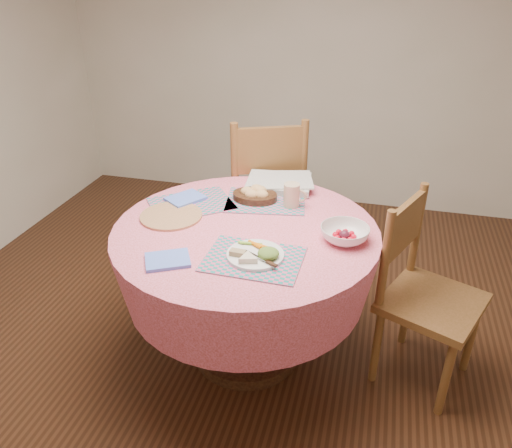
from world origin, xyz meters
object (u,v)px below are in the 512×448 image
(dining_table, at_px, (246,264))
(dinner_plate, at_px, (257,254))
(fruit_bowl, at_px, (345,234))
(wicker_trivet, at_px, (171,216))
(bread_bowl, at_px, (255,194))
(chair_right, at_px, (423,291))
(chair_back, at_px, (265,193))
(latte_mug, at_px, (292,195))

(dining_table, xyz_separation_m, dinner_plate, (0.12, -0.24, 0.22))
(dinner_plate, height_order, fruit_bowl, fruit_bowl)
(dining_table, relative_size, fruit_bowl, 4.38)
(dinner_plate, bearing_deg, wicker_trivet, 152.22)
(dinner_plate, relative_size, bread_bowl, 1.05)
(chair_right, bearing_deg, chair_back, 75.65)
(dining_table, xyz_separation_m, chair_back, (-0.10, 0.81, -0.00))
(chair_right, height_order, dinner_plate, chair_right)
(dining_table, relative_size, dinner_plate, 5.14)
(chair_right, height_order, latte_mug, chair_right)
(dining_table, xyz_separation_m, bread_bowl, (-0.03, 0.30, 0.23))
(dining_table, height_order, latte_mug, latte_mug)
(wicker_trivet, distance_m, latte_mug, 0.60)
(chair_back, bearing_deg, dining_table, 74.52)
(dining_table, distance_m, latte_mug, 0.41)
(dining_table, bearing_deg, chair_back, 97.23)
(latte_mug, bearing_deg, bread_bowl, 172.34)
(fruit_bowl, bearing_deg, chair_back, 124.43)
(bread_bowl, bearing_deg, chair_right, -14.09)
(fruit_bowl, bearing_deg, bread_bowl, 148.38)
(dining_table, height_order, dinner_plate, dinner_plate)
(chair_right, bearing_deg, wicker_trivet, 116.65)
(chair_back, xyz_separation_m, dinner_plate, (0.22, -1.05, 0.22))
(wicker_trivet, xyz_separation_m, fruit_bowl, (0.83, -0.02, 0.03))
(chair_right, relative_size, chair_back, 0.88)
(chair_back, height_order, fruit_bowl, chair_back)
(chair_right, relative_size, latte_mug, 7.90)
(dining_table, xyz_separation_m, wicker_trivet, (-0.38, 0.02, 0.20))
(chair_back, xyz_separation_m, bread_bowl, (0.07, -0.51, 0.23))
(fruit_bowl, bearing_deg, dining_table, -179.70)
(dining_table, height_order, fruit_bowl, fruit_bowl)
(fruit_bowl, bearing_deg, chair_right, 12.30)
(chair_back, distance_m, wicker_trivet, 0.86)
(latte_mug, distance_m, fruit_bowl, 0.40)
(dinner_plate, relative_size, latte_mug, 2.04)
(dinner_plate, distance_m, fruit_bowl, 0.42)
(wicker_trivet, xyz_separation_m, dinner_plate, (0.49, -0.26, 0.02))
(latte_mug, bearing_deg, chair_right, -15.93)
(dining_table, distance_m, chair_right, 0.84)
(bread_bowl, relative_size, fruit_bowl, 0.81)
(chair_right, distance_m, dinner_plate, 0.84)
(wicker_trivet, distance_m, fruit_bowl, 0.83)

